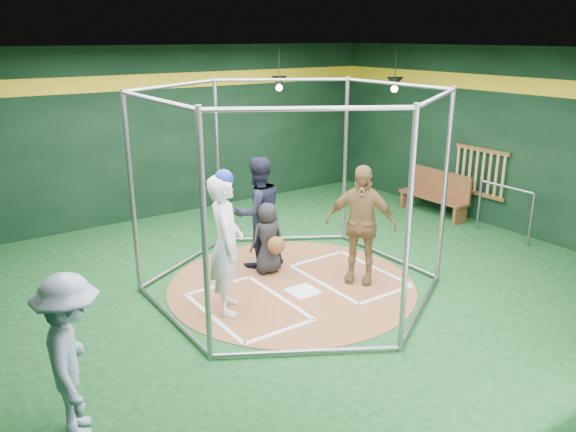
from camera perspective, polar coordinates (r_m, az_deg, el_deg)
room_shell at (r=8.15m, az=0.37°, el=4.21°), size 10.10×9.10×3.53m
clay_disc at (r=8.73m, az=0.38°, el=-7.02°), size 3.80×3.80×0.01m
home_plate at (r=8.50m, az=1.55°, el=-7.64°), size 0.43×0.43×0.01m
batter_box_left at (r=8.07m, az=-4.18°, el=-9.16°), size 1.17×1.77×0.01m
batter_box_right at (r=9.08m, az=6.23°, el=-6.02°), size 1.17×1.77×0.01m
batting_cage at (r=8.21m, az=0.40°, el=2.48°), size 4.05×4.67×3.00m
bat_rack at (r=12.00m, az=18.89°, el=4.26°), size 0.07×1.25×0.98m
pendant_lamp_near at (r=12.16m, az=-0.91°, el=13.46°), size 0.34×0.34×0.90m
pendant_lamp_far at (r=12.08m, az=10.79°, el=13.13°), size 0.34×0.34×0.90m
batter_figure at (r=7.63m, az=-6.32°, el=-2.72°), size 0.74×0.84×2.02m
visitor_leopard at (r=8.62m, az=7.35°, el=-0.82°), size 1.03×1.13×1.85m
catcher_figure at (r=8.96m, az=-2.04°, el=-2.29°), size 0.59×0.59×1.17m
umpire at (r=9.16m, az=-3.08°, el=0.38°), size 0.91×0.72×1.83m
bystander_blue at (r=5.76m, az=-21.06°, el=-13.19°), size 0.87×1.19×1.65m
dugout_bench at (r=12.40m, az=14.77°, el=2.37°), size 0.38×1.64×0.96m
steel_railing at (r=11.30m, az=21.19°, el=1.23°), size 0.05×1.17×1.01m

